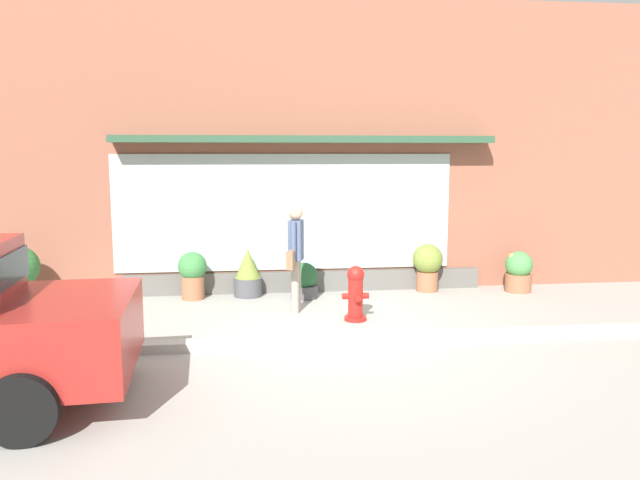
{
  "coord_description": "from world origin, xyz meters",
  "views": [
    {
      "loc": [
        -1.07,
        -7.95,
        2.49
      ],
      "look_at": [
        0.04,
        1.2,
        1.18
      ],
      "focal_mm": 35.1,
      "sensor_mm": 36.0,
      "label": 1
    }
  ],
  "objects_px": {
    "potted_plant_window_left": "(518,271)",
    "potted_plant_corner_tall": "(248,274)",
    "potted_plant_doorstep": "(428,265)",
    "potted_plant_window_center": "(304,281)",
    "potted_plant_by_entrance": "(19,272)",
    "potted_plant_window_right": "(193,273)",
    "pedestrian_with_handbag": "(295,251)",
    "fire_hydrant": "(356,293)"
  },
  "relations": [
    {
      "from": "potted_plant_corner_tall",
      "to": "potted_plant_by_entrance",
      "type": "xyz_separation_m",
      "value": [
        -3.67,
        -0.23,
        0.16
      ]
    },
    {
      "from": "fire_hydrant",
      "to": "pedestrian_with_handbag",
      "type": "height_order",
      "value": "pedestrian_with_handbag"
    },
    {
      "from": "potted_plant_window_right",
      "to": "potted_plant_window_left",
      "type": "relative_size",
      "value": 1.11
    },
    {
      "from": "pedestrian_with_handbag",
      "to": "potted_plant_window_center",
      "type": "relative_size",
      "value": 2.73
    },
    {
      "from": "potted_plant_window_right",
      "to": "potted_plant_window_center",
      "type": "bearing_deg",
      "value": -5.17
    },
    {
      "from": "potted_plant_by_entrance",
      "to": "potted_plant_window_center",
      "type": "bearing_deg",
      "value": -0.49
    },
    {
      "from": "potted_plant_window_left",
      "to": "potted_plant_by_entrance",
      "type": "bearing_deg",
      "value": -179.99
    },
    {
      "from": "pedestrian_with_handbag",
      "to": "potted_plant_doorstep",
      "type": "bearing_deg",
      "value": 132.2
    },
    {
      "from": "potted_plant_doorstep",
      "to": "potted_plant_by_entrance",
      "type": "xyz_separation_m",
      "value": [
        -6.87,
        -0.24,
        0.08
      ]
    },
    {
      "from": "potted_plant_window_left",
      "to": "potted_plant_by_entrance",
      "type": "distance_m",
      "value": 8.47
    },
    {
      "from": "potted_plant_doorstep",
      "to": "pedestrian_with_handbag",
      "type": "bearing_deg",
      "value": -154.0
    },
    {
      "from": "pedestrian_with_handbag",
      "to": "potted_plant_window_center",
      "type": "xyz_separation_m",
      "value": [
        0.22,
        0.92,
        -0.66
      ]
    },
    {
      "from": "potted_plant_doorstep",
      "to": "potted_plant_corner_tall",
      "type": "relative_size",
      "value": 1.03
    },
    {
      "from": "potted_plant_doorstep",
      "to": "potted_plant_window_left",
      "type": "bearing_deg",
      "value": -8.54
    },
    {
      "from": "potted_plant_window_left",
      "to": "pedestrian_with_handbag",
      "type": "bearing_deg",
      "value": -166.69
    },
    {
      "from": "potted_plant_by_entrance",
      "to": "potted_plant_doorstep",
      "type": "bearing_deg",
      "value": 2.02
    },
    {
      "from": "fire_hydrant",
      "to": "potted_plant_corner_tall",
      "type": "relative_size",
      "value": 0.99
    },
    {
      "from": "pedestrian_with_handbag",
      "to": "potted_plant_window_right",
      "type": "bearing_deg",
      "value": -107.12
    },
    {
      "from": "pedestrian_with_handbag",
      "to": "potted_plant_window_center",
      "type": "distance_m",
      "value": 1.16
    },
    {
      "from": "potted_plant_window_right",
      "to": "pedestrian_with_handbag",
      "type": "bearing_deg",
      "value": -33.32
    },
    {
      "from": "potted_plant_by_entrance",
      "to": "potted_plant_corner_tall",
      "type": "bearing_deg",
      "value": 3.62
    },
    {
      "from": "potted_plant_window_left",
      "to": "fire_hydrant",
      "type": "bearing_deg",
      "value": -154.35
    },
    {
      "from": "potted_plant_doorstep",
      "to": "potted_plant_window_center",
      "type": "xyz_separation_m",
      "value": [
        -2.24,
        -0.28,
        -0.18
      ]
    },
    {
      "from": "fire_hydrant",
      "to": "potted_plant_window_right",
      "type": "bearing_deg",
      "value": 146.11
    },
    {
      "from": "pedestrian_with_handbag",
      "to": "potted_plant_window_right",
      "type": "distance_m",
      "value": 2.05
    },
    {
      "from": "potted_plant_doorstep",
      "to": "potted_plant_window_left",
      "type": "height_order",
      "value": "potted_plant_doorstep"
    },
    {
      "from": "potted_plant_window_center",
      "to": "potted_plant_corner_tall",
      "type": "bearing_deg",
      "value": 164.07
    },
    {
      "from": "potted_plant_by_entrance",
      "to": "potted_plant_window_left",
      "type": "bearing_deg",
      "value": 0.01
    },
    {
      "from": "potted_plant_window_left",
      "to": "potted_plant_corner_tall",
      "type": "height_order",
      "value": "potted_plant_corner_tall"
    },
    {
      "from": "fire_hydrant",
      "to": "potted_plant_window_right",
      "type": "height_order",
      "value": "fire_hydrant"
    },
    {
      "from": "potted_plant_window_center",
      "to": "potted_plant_by_entrance",
      "type": "bearing_deg",
      "value": 179.51
    },
    {
      "from": "potted_plant_window_left",
      "to": "potted_plant_window_center",
      "type": "distance_m",
      "value": 3.84
    },
    {
      "from": "potted_plant_doorstep",
      "to": "potted_plant_window_center",
      "type": "height_order",
      "value": "potted_plant_doorstep"
    },
    {
      "from": "potted_plant_window_center",
      "to": "potted_plant_window_left",
      "type": "bearing_deg",
      "value": 0.61
    },
    {
      "from": "potted_plant_window_left",
      "to": "potted_plant_by_entrance",
      "type": "relative_size",
      "value": 0.75
    },
    {
      "from": "potted_plant_window_right",
      "to": "potted_plant_window_center",
      "type": "relative_size",
      "value": 1.32
    },
    {
      "from": "potted_plant_window_right",
      "to": "potted_plant_window_center",
      "type": "height_order",
      "value": "potted_plant_window_right"
    },
    {
      "from": "potted_plant_window_right",
      "to": "potted_plant_window_center",
      "type": "xyz_separation_m",
      "value": [
        1.88,
        -0.17,
        -0.15
      ]
    },
    {
      "from": "pedestrian_with_handbag",
      "to": "potted_plant_window_right",
      "type": "relative_size",
      "value": 2.07
    },
    {
      "from": "potted_plant_doorstep",
      "to": "potted_plant_corner_tall",
      "type": "distance_m",
      "value": 3.19
    },
    {
      "from": "fire_hydrant",
      "to": "potted_plant_window_left",
      "type": "distance_m",
      "value": 3.58
    },
    {
      "from": "potted_plant_window_left",
      "to": "potted_plant_corner_tall",
      "type": "distance_m",
      "value": 4.8
    }
  ]
}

